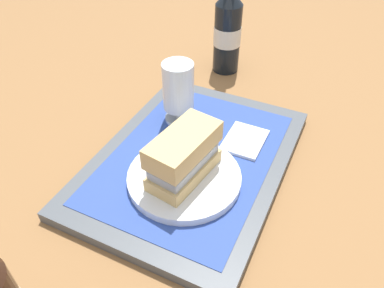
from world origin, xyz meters
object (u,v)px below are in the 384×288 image
object	(u,v)px
sandwich	(185,154)
beer_glass	(178,89)
beer_bottle	(228,30)
plate	(184,177)

from	to	relation	value
sandwich	beer_glass	distance (m)	0.17
beer_glass	beer_bottle	world-z (taller)	beer_bottle
plate	beer_glass	bearing A→B (deg)	30.02
plate	beer_bottle	size ratio (longest dim) A/B	0.71
sandwich	plate	bearing A→B (deg)	-180.00
plate	beer_glass	world-z (taller)	beer_glass
plate	sandwich	world-z (taller)	sandwich
sandwich	beer_bottle	size ratio (longest dim) A/B	0.52
beer_bottle	beer_glass	bearing A→B (deg)	-179.23
plate	beer_bottle	xyz separation A→B (m)	(0.41, 0.09, 0.08)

